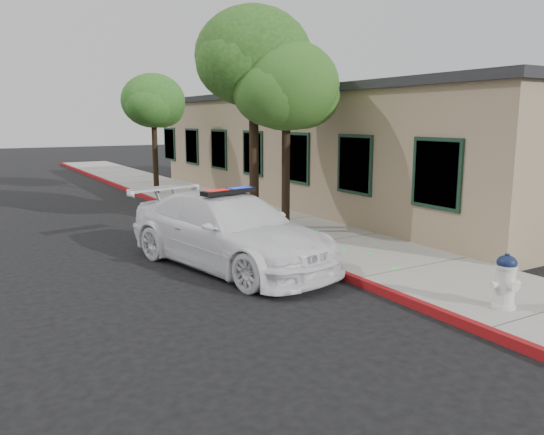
{
  "coord_description": "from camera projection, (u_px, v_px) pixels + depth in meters",
  "views": [
    {
      "loc": [
        -6.54,
        -7.84,
        3.19
      ],
      "look_at": [
        -0.02,
        3.18,
        0.86
      ],
      "focal_mm": 35.46,
      "sensor_mm": 36.0,
      "label": 1
    }
  ],
  "objects": [
    {
      "name": "red_curb",
      "position": [
        279.0,
        250.0,
        13.04
      ],
      "size": [
        0.14,
        60.0,
        0.16
      ],
      "primitive_type": "cube",
      "color": "maroon",
      "rests_on": "ground"
    },
    {
      "name": "street_tree_far",
      "position": [
        154.0,
        104.0,
        21.96
      ],
      "size": [
        2.69,
        2.64,
        4.91
      ],
      "rotation": [
        0.0,
        0.0,
        0.18
      ],
      "color": "black",
      "rests_on": "sidewalk"
    },
    {
      "name": "fire_hydrant",
      "position": [
        506.0,
        281.0,
        8.74
      ],
      "size": [
        0.52,
        0.45,
        0.91
      ],
      "rotation": [
        0.0,
        0.0,
        -0.29
      ],
      "color": "silver",
      "rests_on": "sidewalk"
    },
    {
      "name": "street_tree_mid",
      "position": [
        253.0,
        62.0,
        14.58
      ],
      "size": [
        3.38,
        3.18,
        6.07
      ],
      "rotation": [
        0.0,
        0.0,
        -0.11
      ],
      "color": "black",
      "rests_on": "sidewalk"
    },
    {
      "name": "street_tree_near",
      "position": [
        287.0,
        90.0,
        14.15
      ],
      "size": [
        3.08,
        2.8,
        5.13
      ],
      "rotation": [
        0.0,
        0.0,
        -0.42
      ],
      "color": "black",
      "rests_on": "sidewalk"
    },
    {
      "name": "police_car",
      "position": [
        229.0,
        230.0,
        11.77
      ],
      "size": [
        3.44,
        5.89,
        1.72
      ],
      "rotation": [
        0.0,
        0.0,
        0.23
      ],
      "color": "white",
      "rests_on": "ground"
    },
    {
      "name": "sidewalk",
      "position": [
        330.0,
        243.0,
        13.81
      ],
      "size": [
        3.2,
        60.0,
        0.15
      ],
      "primitive_type": "cube",
      "color": "gray",
      "rests_on": "ground"
    },
    {
      "name": "clapboard_building",
      "position": [
        343.0,
        147.0,
        21.07
      ],
      "size": [
        7.3,
        20.89,
        4.24
      ],
      "color": "#968262",
      "rests_on": "ground"
    },
    {
      "name": "ground",
      "position": [
        356.0,
        286.0,
        10.48
      ],
      "size": [
        120.0,
        120.0,
        0.0
      ],
      "primitive_type": "plane",
      "color": "black",
      "rests_on": "ground"
    }
  ]
}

